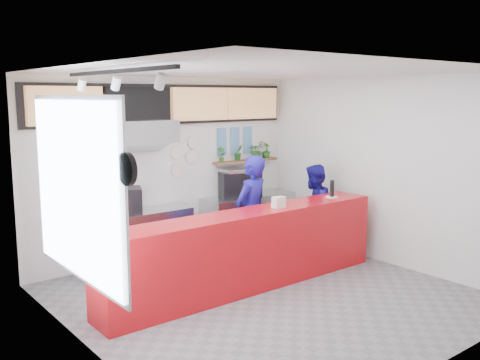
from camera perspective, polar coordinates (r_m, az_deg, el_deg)
floor at (r=7.44m, az=2.83°, el=-12.24°), size 5.00×5.00×0.00m
ceiling at (r=6.94m, az=3.03°, el=11.52°), size 5.00×5.00×0.00m
wall_back at (r=9.04m, az=-7.64°, el=1.33°), size 5.00×0.00×5.00m
wall_left at (r=5.72m, az=-16.21°, el=-3.41°), size 0.00×5.00×5.00m
wall_right at (r=8.87m, az=15.10°, el=0.96°), size 0.00×5.00×5.00m
service_counter at (r=7.55m, az=0.84°, el=-7.50°), size 4.50×0.60×1.10m
cream_band at (r=8.95m, az=-7.76°, el=8.33°), size 5.00×0.02×0.80m
prep_bench at (r=8.60m, az=-11.05°, el=-6.28°), size 1.80×0.60×0.90m
panini_oven at (r=8.40m, az=-11.98°, el=-2.15°), size 0.58×0.58×0.39m
extraction_hood at (r=8.28m, az=-11.25°, el=5.07°), size 1.20×0.70×0.35m
hood_lip at (r=8.29m, az=-11.20°, el=3.69°), size 1.20×0.69×0.31m
right_bench at (r=9.84m, az=0.92°, el=-4.18°), size 1.80×0.60×0.90m
espresso_machine at (r=9.57m, az=-0.06°, el=-0.42°), size 0.84×0.73×0.45m
espresso_tray at (r=9.54m, az=-0.06°, el=1.09°), size 0.72×0.56×0.06m
herb_shelf at (r=9.87m, az=0.64°, el=2.06°), size 1.40×0.18×0.04m
menu_board_far_left at (r=8.09m, az=-18.13°, el=7.55°), size 1.10×0.10×0.55m
menu_board_mid_left at (r=8.56m, az=-10.79°, el=7.89°), size 1.10×0.10×0.55m
menu_board_mid_right at (r=9.16m, az=-4.31°, el=8.08°), size 1.10×0.10×0.55m
menu_board_far_right at (r=9.87m, az=1.32°, el=8.17°), size 1.10×0.10×0.55m
soffit at (r=8.92m, az=-7.65°, el=8.00°), size 4.80×0.04×0.65m
window_pane at (r=5.97m, az=-17.14°, el=-0.99°), size 0.04×2.20×1.90m
window_frame at (r=5.97m, az=-16.96°, el=-0.97°), size 0.03×2.30×2.00m
wall_clock_rim at (r=4.83m, az=-11.96°, el=1.15°), size 0.05×0.30×0.30m
wall_clock_face at (r=4.85m, az=-11.64°, el=1.18°), size 0.02×0.26×0.26m
track_rail at (r=5.76m, az=-13.11°, el=11.22°), size 0.05×2.40×0.04m
dec_plate_a at (r=9.06m, az=-6.77°, el=2.96°), size 0.24×0.03×0.24m
dec_plate_b at (r=9.23m, az=-5.17°, el=2.48°), size 0.24×0.03×0.24m
dec_plate_c at (r=9.09m, az=-6.73°, el=1.08°), size 0.24×0.03×0.24m
dec_plate_d at (r=9.23m, az=-4.94°, el=4.04°), size 0.24×0.03×0.24m
photo_frame_a at (r=9.58m, az=-1.98°, el=4.85°), size 0.20×0.02×0.25m
photo_frame_b at (r=9.76m, az=-0.56°, el=4.93°), size 0.20×0.02×0.25m
photo_frame_c at (r=9.95m, az=0.80°, el=5.01°), size 0.20×0.02×0.25m
photo_frame_d at (r=9.60m, az=-1.97°, el=3.36°), size 0.20×0.02×0.25m
photo_frame_e at (r=9.78m, az=-0.56°, el=3.47°), size 0.20×0.02×0.25m
photo_frame_f at (r=9.97m, az=0.80°, el=3.57°), size 0.20×0.02×0.25m
staff_center at (r=8.18m, az=1.22°, el=-3.65°), size 0.75×0.60×1.80m
staff_right at (r=9.14m, az=7.86°, el=-3.20°), size 0.92×0.83×1.55m
herb_a at (r=9.51m, az=-1.99°, el=2.77°), size 0.15×0.10×0.28m
herb_b at (r=9.74m, az=-0.16°, el=2.94°), size 0.16×0.13×0.29m
herb_c at (r=10.00m, az=1.68°, el=3.22°), size 0.37×0.35×0.33m
herb_d at (r=10.17m, az=2.81°, el=3.19°), size 0.21×0.20×0.29m
glass_vase at (r=6.32m, az=-13.27°, el=-4.89°), size 0.20×0.20×0.20m
basil_vase at (r=6.26m, az=-13.36°, el=-2.33°), size 0.32×0.28×0.34m
napkin_holder at (r=7.68m, az=4.15°, el=-2.39°), size 0.18×0.11×0.16m
white_plate at (r=8.57m, az=9.75°, el=-1.79°), size 0.22×0.22×0.01m
pepper_mill at (r=8.55m, az=9.78°, el=-0.89°), size 0.07×0.07×0.26m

